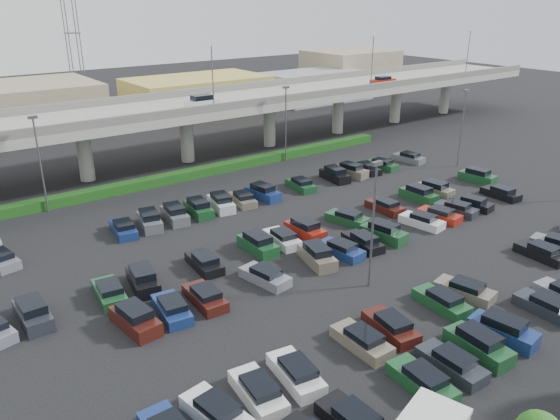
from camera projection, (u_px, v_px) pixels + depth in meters
The scene contains 7 objects.
ground at pixel (305, 251), 49.44m from camera, with size 280.00×280.00×0.00m, color black.
overpass at pixel (149, 116), 70.61m from camera, with size 150.00×13.00×15.80m.
hedge at pixel (179, 176), 67.88m from camera, with size 66.00×1.60×1.10m, color #183D11.
parked_cars at pixel (317, 264), 45.67m from camera, with size 63.01×41.65×1.67m.
light_poles at pixel (254, 189), 46.35m from camera, with size 66.90×48.38×10.30m.
distant_buildings at pixel (147, 98), 101.04m from camera, with size 138.00×24.00×9.00m.
comm_tower at pixel (72, 30), 101.11m from camera, with size 2.40×2.40×30.00m.
Camera 1 is at (-28.51, -34.41, 21.59)m, focal length 35.00 mm.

